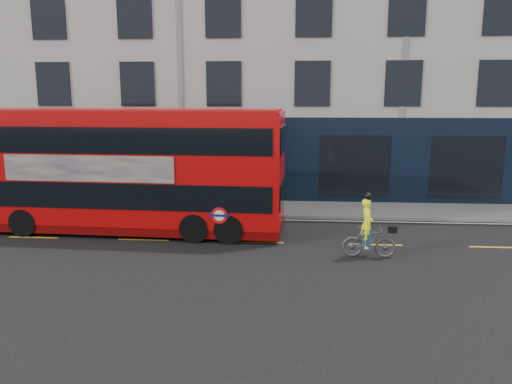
# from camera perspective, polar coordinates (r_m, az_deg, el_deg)

# --- Properties ---
(ground) EXTENTS (120.00, 120.00, 0.00)m
(ground) POSITION_cam_1_polar(r_m,az_deg,el_deg) (16.62, -14.21, -6.78)
(ground) COLOR black
(ground) RESTS_ON ground
(pavement) EXTENTS (60.00, 3.00, 0.12)m
(pavement) POSITION_cam_1_polar(r_m,az_deg,el_deg) (22.64, -9.07, -1.71)
(pavement) COLOR gray
(pavement) RESTS_ON ground
(kerb) EXTENTS (60.00, 0.12, 0.13)m
(kerb) POSITION_cam_1_polar(r_m,az_deg,el_deg) (21.22, -9.99, -2.57)
(kerb) COLOR slate
(kerb) RESTS_ON ground
(building_terrace) EXTENTS (50.00, 10.07, 15.00)m
(building_terrace) POSITION_cam_1_polar(r_m,az_deg,el_deg) (28.53, -6.47, 15.95)
(building_terrace) COLOR #A19F98
(building_terrace) RESTS_ON ground
(road_edge_line) EXTENTS (58.00, 0.10, 0.01)m
(road_edge_line) POSITION_cam_1_polar(r_m,az_deg,el_deg) (20.95, -10.19, -2.92)
(road_edge_line) COLOR silver
(road_edge_line) RESTS_ON ground
(lane_dashes) EXTENTS (58.00, 0.12, 0.01)m
(lane_dashes) POSITION_cam_1_polar(r_m,az_deg,el_deg) (17.98, -12.71, -5.34)
(lane_dashes) COLOR orange
(lane_dashes) RESTS_ON ground
(bus) EXTENTS (11.26, 3.05, 4.50)m
(bus) POSITION_cam_1_polar(r_m,az_deg,el_deg) (18.74, -14.04, 2.46)
(bus) COLOR #B10707
(bus) RESTS_ON ground
(cyclist) EXTENTS (1.67, 0.57, 2.06)m
(cyclist) POSITION_cam_1_polar(r_m,az_deg,el_deg) (15.91, 12.73, -4.92)
(cyclist) COLOR #4B4D51
(cyclist) RESTS_ON ground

